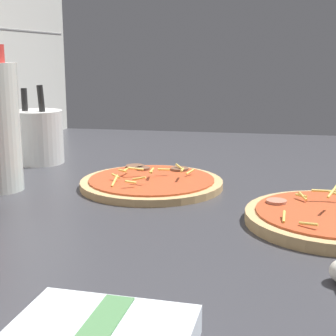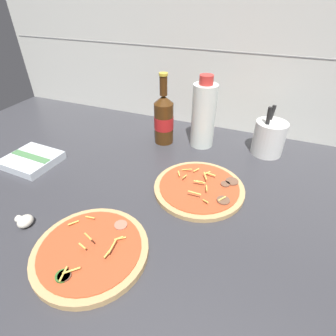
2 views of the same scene
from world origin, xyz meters
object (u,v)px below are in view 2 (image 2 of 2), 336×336
object	(u,v)px
pizza_near	(91,251)
oil_bottle	(204,115)
mushroom_left	(25,221)
utensil_crock	(269,138)
pizza_far	(199,188)
beer_bottle	(164,119)
dish_towel	(32,160)

from	to	relation	value
pizza_near	oil_bottle	bearing A→B (deg)	80.98
mushroom_left	utensil_crock	bearing A→B (deg)	48.18
pizza_near	pizza_far	size ratio (longest dim) A/B	0.97
pizza_near	oil_bottle	world-z (taller)	oil_bottle
oil_bottle	mushroom_left	bearing A→B (deg)	-117.65
pizza_near	mushroom_left	bearing A→B (deg)	177.06
pizza_near	mushroom_left	size ratio (longest dim) A/B	6.01
pizza_far	oil_bottle	world-z (taller)	oil_bottle
oil_bottle	mushroom_left	xyz separation A→B (cm)	(-26.95, -51.42, -9.53)
pizza_far	utensil_crock	bearing A→B (deg)	61.08
pizza_far	mushroom_left	distance (cm)	42.95
pizza_near	pizza_far	xyz separation A→B (cm)	(14.74, 27.99, -0.15)
pizza_far	beer_bottle	distance (cm)	29.83
mushroom_left	utensil_crock	distance (cm)	72.39
oil_bottle	dish_towel	world-z (taller)	oil_bottle
beer_bottle	pizza_near	bearing A→B (deg)	-84.84
pizza_near	beer_bottle	bearing A→B (deg)	95.16
pizza_near	beer_bottle	size ratio (longest dim) A/B	0.99
oil_bottle	dish_towel	size ratio (longest dim) A/B	1.52
dish_towel	pizza_near	bearing A→B (deg)	-29.94
mushroom_left	dish_towel	xyz separation A→B (cm)	(-18.30, 20.31, -0.09)
pizza_far	pizza_near	bearing A→B (deg)	-117.76
pizza_far	dish_towel	bearing A→B (deg)	-172.58
oil_bottle	utensil_crock	bearing A→B (deg)	6.54
utensil_crock	dish_towel	distance (cm)	74.59
beer_bottle	utensil_crock	xyz separation A→B (cm)	(34.02, 5.41, -3.13)
oil_bottle	pizza_far	bearing A→B (deg)	-75.25
pizza_far	beer_bottle	bearing A→B (deg)	131.89
oil_bottle	mushroom_left	world-z (taller)	oil_bottle
mushroom_left	pizza_far	bearing A→B (deg)	39.02
beer_bottle	oil_bottle	xyz separation A→B (cm)	(12.78, 2.98, 2.15)
dish_towel	utensil_crock	bearing A→B (deg)	26.77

